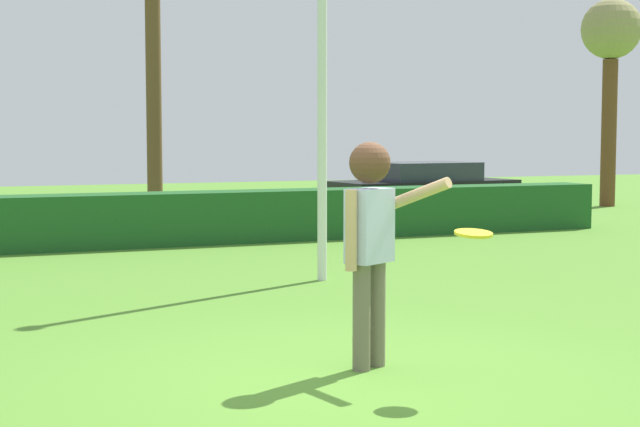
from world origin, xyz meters
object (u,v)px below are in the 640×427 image
lamppost (322,46)px  birch_tree (611,43)px  person (371,226)px  frisbee (473,233)px  parked_car_black (423,188)px

lamppost → birch_tree: (11.88, 9.01, 1.27)m
person → frisbee: person is taller
person → lamppost: (1.45, 4.42, 1.82)m
frisbee → birch_tree: 19.42m
parked_car_black → birch_tree: (6.27, 1.43, 3.52)m
frisbee → lamppost: size_ratio=0.05×
frisbee → parked_car_black: 14.38m
frisbee → parked_car_black: (6.61, 12.77, -0.44)m
lamppost → birch_tree: birch_tree is taller
lamppost → parked_car_black: size_ratio=1.21×
person → birch_tree: (13.34, 13.43, 3.08)m
birch_tree → person: bearing=-134.8°
lamppost → birch_tree: 14.96m
frisbee → birch_tree: (12.88, 14.20, 3.09)m
frisbee → parked_car_black: bearing=62.6°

